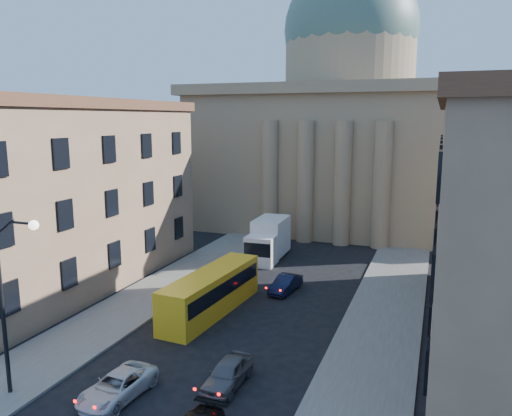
{
  "coord_description": "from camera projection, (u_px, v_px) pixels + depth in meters",
  "views": [
    {
      "loc": [
        11.42,
        -8.72,
        13.24
      ],
      "look_at": [
        0.72,
        20.22,
        7.67
      ],
      "focal_mm": 35.0,
      "sensor_mm": 36.0,
      "label": 1
    }
  ],
  "objects": [
    {
      "name": "sidewalk_left",
      "position": [
        117.0,
        315.0,
        33.8
      ],
      "size": [
        5.0,
        60.0,
        0.15
      ],
      "primitive_type": "cube",
      "color": "#5F5C57",
      "rests_on": "ground"
    },
    {
      "name": "sidewalk_right",
      "position": [
        372.0,
        356.0,
        28.0
      ],
      "size": [
        5.0,
        60.0,
        0.15
      ],
      "primitive_type": "cube",
      "color": "#5F5C57",
      "rests_on": "ground"
    },
    {
      "name": "church",
      "position": [
        347.0,
        129.0,
        63.38
      ],
      "size": [
        68.02,
        28.76,
        36.6
      ],
      "color": "#8E7C57",
      "rests_on": "ground"
    },
    {
      "name": "building_left",
      "position": [
        52.0,
        193.0,
        39.08
      ],
      "size": [
        11.6,
        26.6,
        14.7
      ],
      "color": "#9A795A",
      "rests_on": "ground"
    },
    {
      "name": "street_lamp",
      "position": [
        9.0,
        292.0,
        23.12
      ],
      "size": [
        2.62,
        0.44,
        8.83
      ],
      "color": "black",
      "rests_on": "ground"
    },
    {
      "name": "car_left_mid",
      "position": [
        118.0,
        386.0,
        23.82
      ],
      "size": [
        2.38,
        4.54,
        1.22
      ],
      "primitive_type": "imported",
      "rotation": [
        0.0,
        0.0,
        -0.08
      ],
      "color": "silver",
      "rests_on": "ground"
    },
    {
      "name": "car_right_far",
      "position": [
        228.0,
        373.0,
        24.93
      ],
      "size": [
        1.62,
        3.93,
        1.33
      ],
      "primitive_type": "imported",
      "rotation": [
        0.0,
        0.0,
        -0.01
      ],
      "color": "#515257",
      "rests_on": "ground"
    },
    {
      "name": "car_right_distant",
      "position": [
        286.0,
        284.0,
        38.48
      ],
      "size": [
        1.84,
        4.0,
        1.27
      ],
      "primitive_type": "imported",
      "rotation": [
        0.0,
        0.0,
        -0.13
      ],
      "color": "black",
      "rests_on": "ground"
    },
    {
      "name": "city_bus",
      "position": [
        211.0,
        291.0,
        34.26
      ],
      "size": [
        3.12,
        10.4,
        2.89
      ],
      "rotation": [
        0.0,
        0.0,
        -0.08
      ],
      "color": "yellow",
      "rests_on": "ground"
    },
    {
      "name": "box_truck",
      "position": [
        268.0,
        240.0,
        47.49
      ],
      "size": [
        2.88,
        6.88,
        3.73
      ],
      "rotation": [
        0.0,
        0.0,
        0.03
      ],
      "color": "silver",
      "rests_on": "ground"
    }
  ]
}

